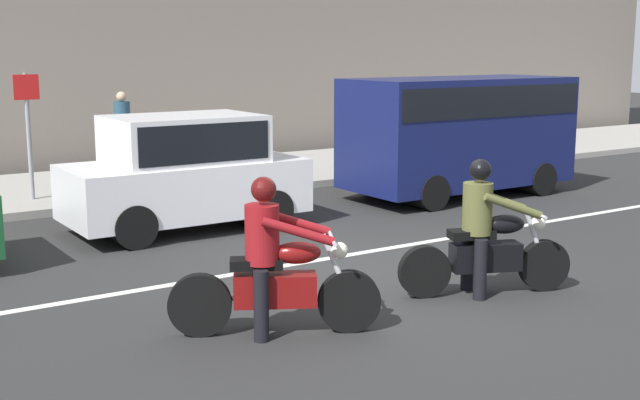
% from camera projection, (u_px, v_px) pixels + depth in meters
% --- Properties ---
extents(ground_plane, '(80.00, 80.00, 0.00)m').
position_uv_depth(ground_plane, '(356.00, 276.00, 10.34)').
color(ground_plane, '#292929').
extents(sidewalk_slab, '(40.00, 4.40, 0.14)m').
position_uv_depth(sidewalk_slab, '(128.00, 184.00, 16.89)').
color(sidewalk_slab, '#99968E').
rests_on(sidewalk_slab, ground_plane).
extents(lane_marking_stripe, '(18.00, 0.14, 0.01)m').
position_uv_depth(lane_marking_stripe, '(328.00, 258.00, 11.17)').
color(lane_marking_stripe, silver).
rests_on(lane_marking_stripe, ground_plane).
extents(motorcycle_with_rider_olive, '(1.96, 1.00, 1.59)m').
position_uv_depth(motorcycle_with_rider_olive, '(485.00, 240.00, 9.46)').
color(motorcycle_with_rider_olive, black).
rests_on(motorcycle_with_rider_olive, ground_plane).
extents(motorcycle_with_rider_crimson, '(1.92, 1.15, 1.59)m').
position_uv_depth(motorcycle_with_rider_crimson, '(273.00, 271.00, 8.13)').
color(motorcycle_with_rider_crimson, black).
rests_on(motorcycle_with_rider_crimson, ground_plane).
extents(parked_van_navy, '(4.47, 1.96, 2.26)m').
position_uv_depth(parked_van_navy, '(459.00, 128.00, 15.69)').
color(parked_van_navy, '#11194C').
rests_on(parked_van_navy, ground_plane).
extents(parked_hatchback_white, '(3.66, 1.76, 1.80)m').
position_uv_depth(parked_hatchback_white, '(185.00, 171.00, 12.79)').
color(parked_hatchback_white, silver).
rests_on(parked_hatchback_white, ground_plane).
extents(street_sign_post, '(0.44, 0.08, 2.25)m').
position_uv_depth(street_sign_post, '(28.00, 123.00, 14.54)').
color(street_sign_post, gray).
rests_on(street_sign_post, sidewalk_slab).
extents(pedestrian_bystander, '(0.34, 0.34, 1.77)m').
position_uv_depth(pedestrian_bystander, '(123.00, 126.00, 17.50)').
color(pedestrian_bystander, black).
rests_on(pedestrian_bystander, sidewalk_slab).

